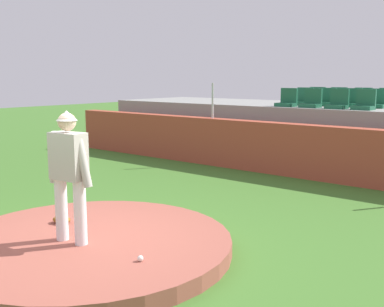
% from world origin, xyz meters
% --- Properties ---
extents(ground_plane, '(60.00, 60.00, 0.00)m').
position_xyz_m(ground_plane, '(0.00, 0.00, 0.00)').
color(ground_plane, '#3D6E27').
extents(pitchers_mound, '(3.96, 3.96, 0.21)m').
position_xyz_m(pitchers_mound, '(0.00, 0.00, 0.11)').
color(pitchers_mound, '#9A4F41').
rests_on(pitchers_mound, ground_plane).
extents(pitcher, '(0.75, 0.32, 1.78)m').
position_xyz_m(pitcher, '(-0.06, -0.25, 1.25)').
color(pitcher, white).
rests_on(pitcher, pitchers_mound).
extents(baseball, '(0.07, 0.07, 0.07)m').
position_xyz_m(baseball, '(1.15, -0.15, 0.25)').
color(baseball, white).
rests_on(baseball, pitchers_mound).
extents(fielding_glove, '(0.34, 0.27, 0.11)m').
position_xyz_m(fielding_glove, '(-0.86, 0.16, 0.27)').
color(fielding_glove, brown).
rests_on(fielding_glove, pitchers_mound).
extents(brick_barrier, '(15.95, 0.40, 1.29)m').
position_xyz_m(brick_barrier, '(0.00, 6.47, 0.65)').
color(brick_barrier, '#A3422F').
rests_on(brick_barrier, ground_plane).
extents(fence_post_left, '(0.06, 0.06, 0.97)m').
position_xyz_m(fence_post_left, '(-2.68, 6.47, 1.78)').
color(fence_post_left, silver).
rests_on(fence_post_left, brick_barrier).
extents(bleacher_platform, '(14.71, 3.46, 1.62)m').
position_xyz_m(bleacher_platform, '(0.00, 8.97, 0.81)').
color(bleacher_platform, gray).
rests_on(bleacher_platform, ground_plane).
extents(stadium_chair_0, '(0.48, 0.44, 0.50)m').
position_xyz_m(stadium_chair_0, '(-1.07, 7.73, 1.78)').
color(stadium_chair_0, '#1B5B3D').
rests_on(stadium_chair_0, bleacher_platform).
extents(stadium_chair_1, '(0.48, 0.44, 0.50)m').
position_xyz_m(stadium_chair_1, '(-0.36, 7.75, 1.78)').
color(stadium_chair_1, '#1B5B3D').
rests_on(stadium_chair_1, bleacher_platform).
extents(stadium_chair_2, '(0.48, 0.44, 0.50)m').
position_xyz_m(stadium_chair_2, '(0.37, 7.74, 1.78)').
color(stadium_chair_2, '#1B5B3D').
rests_on(stadium_chair_2, bleacher_platform).
extents(stadium_chair_3, '(0.48, 0.44, 0.50)m').
position_xyz_m(stadium_chair_3, '(1.03, 7.76, 1.78)').
color(stadium_chair_3, '#1B5B3D').
rests_on(stadium_chair_3, bleacher_platform).
extents(stadium_chair_4, '(0.48, 0.44, 0.50)m').
position_xyz_m(stadium_chair_4, '(-1.03, 8.69, 1.78)').
color(stadium_chair_4, '#1B5B3D').
rests_on(stadium_chair_4, bleacher_platform).
extents(stadium_chair_5, '(0.48, 0.44, 0.50)m').
position_xyz_m(stadium_chair_5, '(-0.35, 8.67, 1.78)').
color(stadium_chair_5, '#1B5B3D').
rests_on(stadium_chair_5, bleacher_platform).
extents(stadium_chair_6, '(0.48, 0.44, 0.50)m').
position_xyz_m(stadium_chair_6, '(0.38, 8.66, 1.78)').
color(stadium_chair_6, '#1B5B3D').
rests_on(stadium_chair_6, bleacher_platform).
extents(stadium_chair_7, '(0.48, 0.44, 0.50)m').
position_xyz_m(stadium_chair_7, '(1.05, 8.66, 1.78)').
color(stadium_chair_7, '#1B5B3D').
rests_on(stadium_chair_7, bleacher_platform).
extents(stadium_chair_8, '(0.48, 0.44, 0.50)m').
position_xyz_m(stadium_chair_8, '(-1.05, 9.56, 1.78)').
color(stadium_chair_8, '#1B5B3D').
rests_on(stadium_chair_8, bleacher_platform).
extents(stadium_chair_9, '(0.48, 0.44, 0.50)m').
position_xyz_m(stadium_chair_9, '(-0.38, 9.56, 1.78)').
color(stadium_chair_9, '#1B5B3D').
rests_on(stadium_chair_9, bleacher_platform).
extents(stadium_chair_10, '(0.48, 0.44, 0.50)m').
position_xyz_m(stadium_chair_10, '(0.35, 9.55, 1.78)').
color(stadium_chair_10, '#1B5B3D').
rests_on(stadium_chair_10, bleacher_platform).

